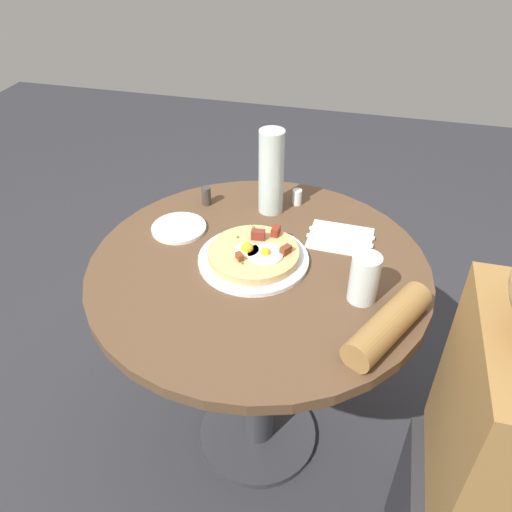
{
  "coord_description": "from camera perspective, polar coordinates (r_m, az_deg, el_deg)",
  "views": [
    {
      "loc": [
        -1.0,
        -0.25,
        1.55
      ],
      "look_at": [
        0.0,
        0.01,
        0.77
      ],
      "focal_mm": 35.84,
      "sensor_mm": 36.0,
      "label": 1
    }
  ],
  "objects": [
    {
      "name": "pepper_shaker",
      "position": [
        1.53,
        -5.56,
        6.7
      ],
      "size": [
        0.03,
        0.03,
        0.06
      ],
      "primitive_type": "cylinder",
      "color": "#3F3833",
      "rests_on": "dining_table"
    },
    {
      "name": "ground_plane",
      "position": [
        1.86,
        0.22,
        -19.27
      ],
      "size": [
        6.0,
        6.0,
        0.0
      ],
      "primitive_type": "plane",
      "color": "#2D2D33"
    },
    {
      "name": "dining_table",
      "position": [
        1.42,
        0.27,
        -6.49
      ],
      "size": [
        0.87,
        0.87,
        0.75
      ],
      "color": "brown",
      "rests_on": "ground_plane"
    },
    {
      "name": "napkin",
      "position": [
        1.41,
        9.4,
        1.99
      ],
      "size": [
        0.15,
        0.18,
        0.0
      ],
      "primitive_type": "cube",
      "rotation": [
        0.0,
        0.0,
        1.53
      ],
      "color": "white",
      "rests_on": "dining_table"
    },
    {
      "name": "salt_shaker",
      "position": [
        1.54,
        4.61,
        6.57
      ],
      "size": [
        0.03,
        0.03,
        0.05
      ],
      "primitive_type": "cylinder",
      "color": "white",
      "rests_on": "dining_table"
    },
    {
      "name": "breakfast_pizza",
      "position": [
        1.3,
        -0.2,
        0.33
      ],
      "size": [
        0.23,
        0.23,
        0.05
      ],
      "color": "tan",
      "rests_on": "pizza_plate"
    },
    {
      "name": "water_bottle",
      "position": [
        1.45,
        1.71,
        9.32
      ],
      "size": [
        0.07,
        0.07,
        0.25
      ],
      "primitive_type": "cylinder",
      "color": "silver",
      "rests_on": "dining_table"
    },
    {
      "name": "bread_plate",
      "position": [
        1.44,
        -8.6,
        3.11
      ],
      "size": [
        0.15,
        0.15,
        0.01
      ],
      "primitive_type": "cylinder",
      "color": "white",
      "rests_on": "dining_table"
    },
    {
      "name": "pizza_plate",
      "position": [
        1.31,
        -0.29,
        -0.35
      ],
      "size": [
        0.28,
        0.28,
        0.01
      ],
      "primitive_type": "cylinder",
      "color": "white",
      "rests_on": "dining_table"
    },
    {
      "name": "person_seated",
      "position": [
        1.29,
        23.82,
        -21.5
      ],
      "size": [
        0.45,
        0.48,
        1.14
      ],
      "color": "#2D2D33",
      "rests_on": "ground_plane"
    },
    {
      "name": "knife",
      "position": [
        1.39,
        9.3,
        1.73
      ],
      "size": [
        0.02,
        0.18,
        0.0
      ],
      "primitive_type": "cube",
      "rotation": [
        0.0,
        0.0,
        1.53
      ],
      "color": "silver",
      "rests_on": "napkin"
    },
    {
      "name": "water_glass",
      "position": [
        1.19,
        11.98,
        -2.45
      ],
      "size": [
        0.07,
        0.07,
        0.12
      ],
      "primitive_type": "cylinder",
      "color": "silver",
      "rests_on": "dining_table"
    },
    {
      "name": "fork",
      "position": [
        1.42,
        9.53,
        2.54
      ],
      "size": [
        0.02,
        0.18,
        0.0
      ],
      "primitive_type": "cube",
      "rotation": [
        0.0,
        0.0,
        1.53
      ],
      "color": "silver",
      "rests_on": "napkin"
    }
  ]
}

